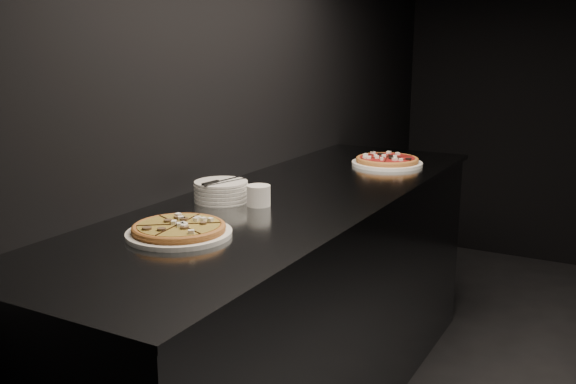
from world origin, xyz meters
The scene contains 7 objects.
wall_left centered at (-2.50, 0.00, 1.40)m, with size 0.02×5.00×2.80m, color black.
counter centered at (-2.13, 0.00, 0.46)m, with size 0.74×2.44×0.92m.
pizza_mushroom centered at (-2.18, -0.63, 0.94)m, with size 0.37×0.37×0.04m.
pizza_tomato centered at (-2.03, 0.75, 0.94)m, with size 0.36×0.36×0.04m.
plate_stack centered at (-2.32, -0.20, 0.96)m, with size 0.20×0.20×0.07m.
cutlery centered at (-2.31, -0.22, 1.00)m, with size 0.10×0.20×0.01m.
ramekin centered at (-2.16, -0.20, 0.96)m, with size 0.08×0.08×0.07m.
Camera 1 is at (-0.99, -2.09, 1.49)m, focal length 40.00 mm.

